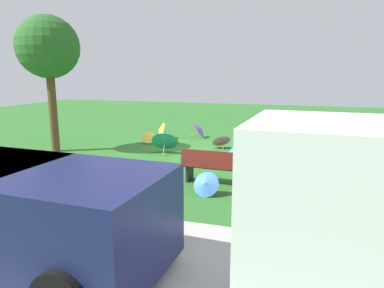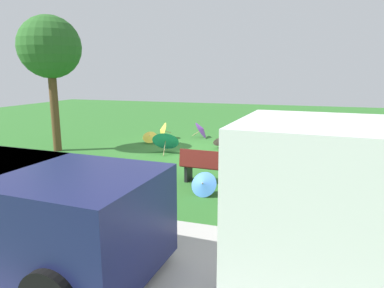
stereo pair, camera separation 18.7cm
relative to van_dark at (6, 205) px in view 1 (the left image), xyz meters
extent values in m
plane|color=#2D6B28|center=(-0.14, -8.04, -0.91)|extent=(40.00, 40.00, 0.00)
cube|color=#B2AFA8|center=(-0.14, -0.22, -0.91)|extent=(40.00, 3.87, 0.01)
cube|color=#191E4C|center=(-0.17, 0.01, -0.06)|extent=(4.69, 2.12, 1.35)
cylinder|color=black|center=(-1.82, -0.86, -0.53)|extent=(0.77, 0.26, 0.76)
cube|color=maroon|center=(-2.02, -4.66, -0.46)|extent=(1.62, 0.53, 0.05)
cube|color=maroon|center=(-2.01, -4.46, -0.24)|extent=(1.60, 0.19, 0.45)
cube|color=black|center=(-1.38, -4.69, -0.69)|extent=(0.10, 0.41, 0.45)
cube|color=black|center=(-2.66, -4.63, -0.69)|extent=(0.10, 0.41, 0.45)
cylinder|color=brown|center=(4.40, -6.62, 0.62)|extent=(0.29, 0.29, 3.06)
sphere|color=#286023|center=(4.40, -6.62, 2.80)|extent=(2.17, 2.17, 2.17)
cylinder|color=tan|center=(-5.60, -10.71, -0.74)|extent=(0.05, 0.29, 0.34)
cone|color=pink|center=(-5.62, -10.89, -0.53)|extent=(0.77, 0.70, 0.55)
sphere|color=tan|center=(-5.62, -10.93, -0.48)|extent=(0.04, 0.05, 0.05)
cylinder|color=tan|center=(-4.08, -9.98, -0.58)|extent=(0.24, 0.43, 0.22)
cone|color=teal|center=(-4.21, -9.70, -0.45)|extent=(1.07, 0.88, 0.93)
sphere|color=tan|center=(-4.25, -9.63, -0.41)|extent=(0.05, 0.06, 0.05)
cylinder|color=tan|center=(-2.11, -3.88, -0.76)|extent=(0.06, 0.35, 0.23)
cone|color=#4C8CE5|center=(-2.09, -3.66, -0.62)|extent=(0.66, 0.49, 0.58)
sphere|color=tan|center=(-2.08, -3.61, -0.59)|extent=(0.04, 0.05, 0.05)
cylinder|color=tan|center=(-2.34, -10.59, -0.59)|extent=(0.42, 0.09, 0.16)
cone|color=yellow|center=(-2.62, -10.63, -0.50)|extent=(0.53, 0.88, 0.83)
sphere|color=tan|center=(-2.69, -10.64, -0.47)|extent=(0.05, 0.04, 0.05)
cylinder|color=tan|center=(0.38, -7.25, -0.69)|extent=(0.12, 0.46, 0.45)
cone|color=teal|center=(0.44, -7.54, -0.40)|extent=(1.10, 0.99, 0.83)
sphere|color=tan|center=(0.46, -7.61, -0.33)|extent=(0.05, 0.06, 0.05)
cylinder|color=tan|center=(1.72, -8.98, -0.78)|extent=(0.09, 0.24, 0.27)
cone|color=yellow|center=(1.68, -8.83, -0.61)|extent=(0.72, 0.67, 0.48)
sphere|color=tan|center=(1.67, -8.80, -0.57)|extent=(0.05, 0.06, 0.05)
cylinder|color=tan|center=(-2.33, -7.19, -0.76)|extent=(0.19, 0.25, 0.30)
cone|color=teal|center=(-2.22, -7.03, -0.56)|extent=(1.01, 0.98, 0.65)
sphere|color=tan|center=(-2.19, -6.99, -0.50)|extent=(0.06, 0.06, 0.05)
cylinder|color=tan|center=(-4.47, -6.59, -0.62)|extent=(0.05, 0.48, 0.15)
cone|color=#4C8CE5|center=(-4.46, -6.29, -0.53)|extent=(0.76, 0.38, 0.76)
sphere|color=tan|center=(-4.45, -6.21, -0.51)|extent=(0.04, 0.05, 0.04)
cylinder|color=tan|center=(0.30, -10.74, -0.71)|extent=(0.40, 0.09, 0.29)
cone|color=purple|center=(0.05, -10.78, -0.54)|extent=(0.70, 0.88, 0.75)
sphere|color=tan|center=(-0.01, -10.79, -0.49)|extent=(0.06, 0.04, 0.05)
cylinder|color=tan|center=(-1.38, -8.76, -0.77)|extent=(0.15, 0.23, 0.29)
cone|color=pink|center=(-1.30, -8.90, -0.59)|extent=(0.93, 0.89, 0.55)
sphere|color=tan|center=(-1.28, -8.93, -0.54)|extent=(0.06, 0.06, 0.05)
cylinder|color=tan|center=(1.46, -10.18, -0.63)|extent=(0.33, 0.22, 0.14)
cone|color=yellow|center=(1.67, -10.05, -0.54)|extent=(0.69, 0.81, 0.74)
sphere|color=tan|center=(1.73, -10.01, -0.52)|extent=(0.06, 0.05, 0.05)
camera|label=1|loc=(-4.09, 3.86, 1.93)|focal=32.62mm
camera|label=2|loc=(-4.27, 3.80, 1.93)|focal=32.62mm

